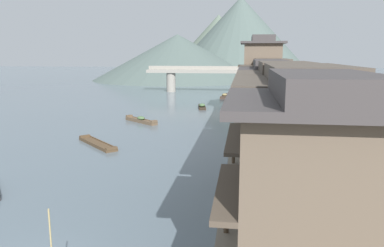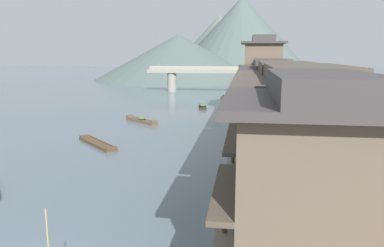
# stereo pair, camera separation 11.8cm
# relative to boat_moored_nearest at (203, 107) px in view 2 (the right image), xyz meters

# --- Properties ---
(riverbank_right) EXTENTS (18.00, 110.00, 0.78)m
(riverbank_right) POSITION_rel_boat_moored_nearest_xyz_m (13.80, -10.92, 0.16)
(riverbank_right) COLOR slate
(riverbank_right) RESTS_ON ground
(boat_moored_nearest) EXTENTS (1.53, 4.24, 0.65)m
(boat_moored_nearest) POSITION_rel_boat_moored_nearest_xyz_m (0.00, 0.00, 0.00)
(boat_moored_nearest) COLOR #33281E
(boat_moored_nearest) RESTS_ON ground
(boat_moored_second) EXTENTS (1.31, 5.19, 0.71)m
(boat_moored_second) POSITION_rel_boat_moored_nearest_xyz_m (2.41, 13.31, 0.01)
(boat_moored_second) COLOR #423328
(boat_moored_second) RESTS_ON ground
(boat_moored_third) EXTENTS (4.73, 4.72, 0.36)m
(boat_moored_third) POSITION_rel_boat_moored_nearest_xyz_m (-6.20, -22.34, -0.11)
(boat_moored_third) COLOR brown
(boat_moored_third) RESTS_ON ground
(boat_midriver_drifting) EXTENTS (4.36, 3.80, 0.68)m
(boat_midriver_drifting) POSITION_rel_boat_moored_nearest_xyz_m (-5.45, -11.72, 0.00)
(boat_midriver_drifting) COLOR brown
(boat_midriver_drifting) RESTS_ON ground
(house_waterfront_nearest) EXTENTS (5.71, 5.69, 6.14)m
(house_waterfront_nearest) POSITION_rel_boat_moored_nearest_xyz_m (7.90, -40.12, 3.57)
(house_waterfront_nearest) COLOR brown
(house_waterfront_nearest) RESTS_ON riverbank_right
(house_waterfront_second) EXTENTS (7.04, 7.66, 6.14)m
(house_waterfront_second) POSITION_rel_boat_moored_nearest_xyz_m (8.57, -32.81, 3.55)
(house_waterfront_second) COLOR brown
(house_waterfront_second) RESTS_ON riverbank_right
(house_waterfront_tall) EXTENTS (6.62, 6.65, 6.14)m
(house_waterfront_tall) POSITION_rel_boat_moored_nearest_xyz_m (8.36, -25.49, 3.56)
(house_waterfront_tall) COLOR gray
(house_waterfront_tall) RESTS_ON riverbank_right
(house_waterfront_narrow) EXTENTS (5.57, 7.56, 6.14)m
(house_waterfront_narrow) POSITION_rel_boat_moored_nearest_xyz_m (7.83, -17.82, 3.55)
(house_waterfront_narrow) COLOR gray
(house_waterfront_narrow) RESTS_ON riverbank_right
(house_waterfront_far) EXTENTS (6.88, 6.26, 6.14)m
(house_waterfront_far) POSITION_rel_boat_moored_nearest_xyz_m (8.49, -11.16, 3.56)
(house_waterfront_far) COLOR #7F705B
(house_waterfront_far) RESTS_ON riverbank_right
(house_waterfront_end) EXTENTS (5.37, 6.59, 8.74)m
(house_waterfront_end) POSITION_rel_boat_moored_nearest_xyz_m (7.73, -5.04, 4.86)
(house_waterfront_end) COLOR brown
(house_waterfront_end) RESTS_ON riverbank_right
(mooring_post_dock_near) EXTENTS (0.20, 0.20, 0.92)m
(mooring_post_dock_near) POSITION_rel_boat_moored_nearest_xyz_m (5.15, -37.73, 1.02)
(mooring_post_dock_near) COLOR #473828
(mooring_post_dock_near) RESTS_ON riverbank_right
(mooring_post_dock_mid) EXTENTS (0.20, 0.20, 1.00)m
(mooring_post_dock_mid) POSITION_rel_boat_moored_nearest_xyz_m (5.15, -28.54, 1.05)
(mooring_post_dock_mid) COLOR #473828
(mooring_post_dock_mid) RESTS_ON riverbank_right
(mooring_post_dock_far) EXTENTS (0.20, 0.20, 0.73)m
(mooring_post_dock_far) POSITION_rel_boat_moored_nearest_xyz_m (5.15, -20.21, 0.92)
(mooring_post_dock_far) COLOR #473828
(mooring_post_dock_far) RESTS_ON riverbank_right
(stone_bridge) EXTENTS (23.52, 2.40, 5.05)m
(stone_bridge) POSITION_rel_boat_moored_nearest_xyz_m (-1.59, 21.82, 3.04)
(stone_bridge) COLOR gray
(stone_bridge) RESTS_ON ground
(hill_far_west) EXTENTS (47.99, 47.99, 25.41)m
(hill_far_west) POSITION_rel_boat_moored_nearest_xyz_m (4.11, 74.37, 12.48)
(hill_far_west) COLOR #4C5B56
(hill_far_west) RESTS_ON ground
(hill_far_centre) EXTENTS (38.18, 38.18, 20.54)m
(hill_far_centre) POSITION_rel_boat_moored_nearest_xyz_m (-3.40, 80.19, 10.04)
(hill_far_centre) COLOR #5B6B5B
(hill_far_centre) RESTS_ON ground
(hill_far_east) EXTENTS (48.74, 48.74, 12.96)m
(hill_far_east) POSITION_rel_boat_moored_nearest_xyz_m (-13.62, 57.18, 6.25)
(hill_far_east) COLOR #4C5B56
(hill_far_east) RESTS_ON ground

